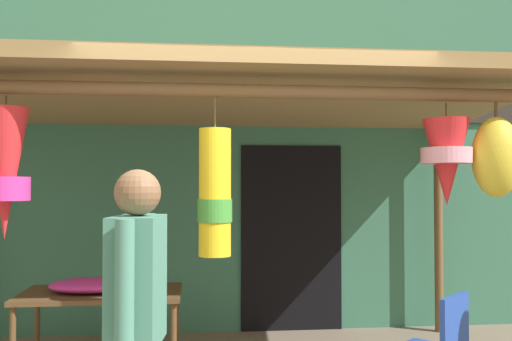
{
  "coord_description": "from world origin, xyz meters",
  "views": [
    {
      "loc": [
        -0.43,
        -3.7,
        1.55
      ],
      "look_at": [
        0.08,
        1.16,
        1.69
      ],
      "focal_mm": 39.72,
      "sensor_mm": 36.0,
      "label": 1
    }
  ],
  "objects": [
    {
      "name": "vendor_in_orange",
      "position": [
        -0.71,
        -0.97,
        0.96
      ],
      "size": [
        0.26,
        0.59,
        1.63
      ],
      "color": "orange",
      "rests_on": "ground_plane"
    },
    {
      "name": "market_stall_canopy",
      "position": [
        -0.14,
        1.1,
        2.19
      ],
      "size": [
        5.24,
        2.34,
        2.51
      ],
      "color": "brown",
      "rests_on": "ground_plane"
    },
    {
      "name": "shop_facade",
      "position": [
        0.0,
        2.53,
        1.93
      ],
      "size": [
        10.68,
        0.29,
        3.86
      ],
      "color": "#387056",
      "rests_on": "ground_plane"
    },
    {
      "name": "flower_heap_on_table",
      "position": [
        -1.31,
        1.26,
        0.71
      ],
      "size": [
        0.7,
        0.49,
        0.12
      ],
      "color": "#D13399",
      "rests_on": "display_table"
    },
    {
      "name": "display_table",
      "position": [
        -1.24,
        1.28,
        0.59
      ],
      "size": [
        1.35,
        0.79,
        0.65
      ],
      "color": "brown",
      "rests_on": "ground_plane"
    }
  ]
}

